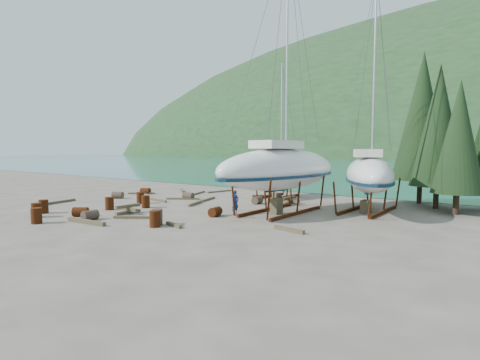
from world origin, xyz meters
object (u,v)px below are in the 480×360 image
Objects in this scene: large_sailboat_far at (369,174)px; worker at (235,203)px; large_sailboat_near at (281,169)px; small_sailboat_shore at (279,176)px.

large_sailboat_far is 9.90× the size of worker.
small_sailboat_shore is (-4.40, 6.89, -1.00)m from large_sailboat_near.
small_sailboat_shore is 9.67m from worker.
small_sailboat_shore is at bearing 18.58° from worker.
small_sailboat_shore is (-8.78, 2.99, -0.64)m from large_sailboat_far.
worker is (-1.91, -2.39, -2.11)m from large_sailboat_near.
small_sailboat_shore is 7.34× the size of worker.
large_sailboat_near is at bearing -60.89° from small_sailboat_shore.
large_sailboat_near is 3.72m from worker.
large_sailboat_near reaches higher than large_sailboat_far.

